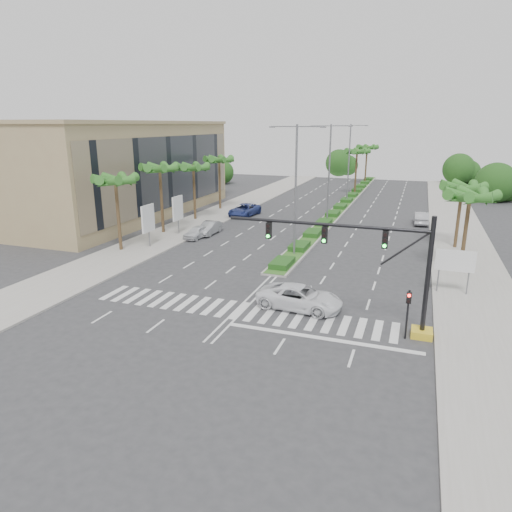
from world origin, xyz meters
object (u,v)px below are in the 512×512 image
Objects in this scene: car_parked_b at (209,228)px; car_crossing at (300,297)px; car_parked_a at (197,232)px; car_parked_c at (244,210)px; car_parked_d at (247,209)px; car_right at (421,218)px.

car_crossing is (15.00, -17.58, 0.09)m from car_parked_b.
car_parked_c reaches higher than car_parked_a.
car_parked_b is 0.95× the size of car_parked_d.
car_right reaches higher than car_parked_a.
car_parked_b is at bearing -85.69° from car_parked_d.
car_right reaches higher than car_parked_b.
car_parked_c is at bearing 93.56° from car_parked_a.
car_parked_d is (-0.48, 13.13, -0.05)m from car_parked_b.
car_parked_b is at bearing 45.40° from car_crossing.
car_crossing is at bearing -61.04° from car_parked_d.
car_parked_b is 0.75× the size of car_crossing.
car_parked_c reaches higher than car_crossing.
car_parked_c reaches higher than car_right.
car_parked_d is at bearing 95.30° from car_parked_a.
car_parked_b is 13.14m from car_parked_d.
car_parked_b is 0.92× the size of car_right.
car_right reaches higher than car_parked_d.
car_parked_c is 1.25× the size of car_right.
car_right is (7.50, 31.34, -0.03)m from car_crossing.
car_right is at bearing -8.52° from car_crossing.
car_parked_c is 1.30× the size of car_parked_d.
car_parked_a is 0.66× the size of car_parked_c.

